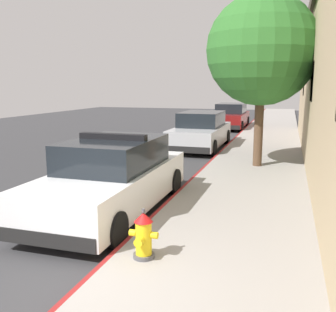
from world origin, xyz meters
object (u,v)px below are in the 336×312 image
at_px(police_cruiser, 113,178).
at_px(parked_car_silver_ahead, 201,131).
at_px(fire_hydrant, 143,235).
at_px(street_tree, 262,50).
at_px(parked_car_dark_far, 231,117).

xyz_separation_m(police_cruiser, parked_car_silver_ahead, (-0.05, 8.85, -0.00)).
bearing_deg(fire_hydrant, street_tree, 81.75).
xyz_separation_m(parked_car_silver_ahead, parked_car_dark_far, (0.08, 8.25, 0.00)).
distance_m(fire_hydrant, street_tree, 8.11).
bearing_deg(parked_car_silver_ahead, police_cruiser, -89.65).
xyz_separation_m(parked_car_silver_ahead, street_tree, (2.67, -3.72, 2.99)).
xyz_separation_m(fire_hydrant, street_tree, (1.07, 7.36, 3.23)).
height_order(police_cruiser, fire_hydrant, police_cruiser).
bearing_deg(parked_car_silver_ahead, parked_car_dark_far, 89.43).
height_order(police_cruiser, street_tree, street_tree).
xyz_separation_m(police_cruiser, street_tree, (2.62, 5.14, 2.98)).
height_order(police_cruiser, parked_car_silver_ahead, police_cruiser).
height_order(parked_car_silver_ahead, parked_car_dark_far, same).
distance_m(police_cruiser, fire_hydrant, 2.72).
relative_size(parked_car_dark_far, fire_hydrant, 6.37).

